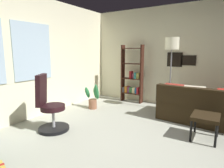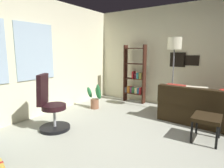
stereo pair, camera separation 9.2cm
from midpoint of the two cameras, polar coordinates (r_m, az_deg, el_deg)
ground_plane at (r=3.01m, az=9.19°, el=-20.37°), size 5.34×5.36×0.10m
wall_back_with_windows at (r=4.42m, az=-25.24°, el=7.15°), size 5.34×0.12×2.64m
wall_right_with_frames at (r=5.23m, az=21.42°, el=7.61°), size 0.12×5.36×2.64m
couch at (r=4.50m, az=27.98°, el=-6.62°), size 1.67×2.04×0.78m
footstool at (r=3.52m, az=25.64°, el=-9.30°), size 0.50×0.42×0.42m
office_chair at (r=3.72m, az=-18.94°, el=-7.22°), size 0.58×0.59×1.06m
bookshelf at (r=5.49m, az=5.62°, el=2.04°), size 0.18×0.64×1.64m
floor_lamp at (r=4.77m, az=17.01°, el=9.71°), size 0.32×0.32×1.78m
potted_plant at (r=4.91m, az=-6.24°, el=-4.30°), size 0.27×0.45×0.66m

